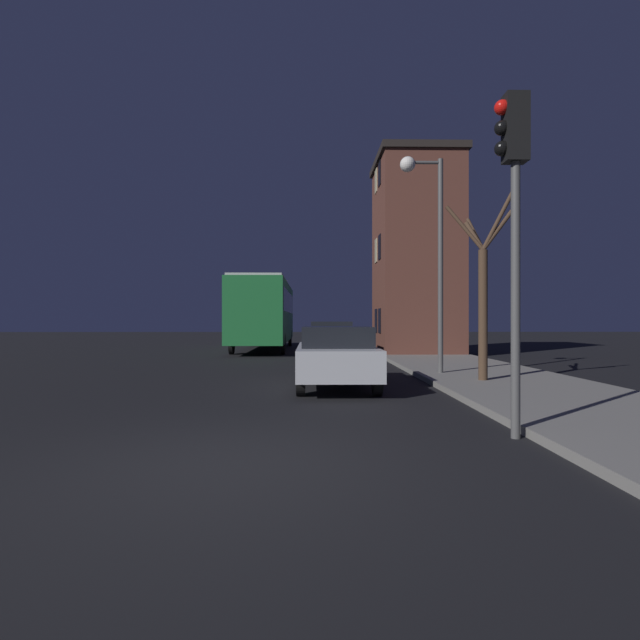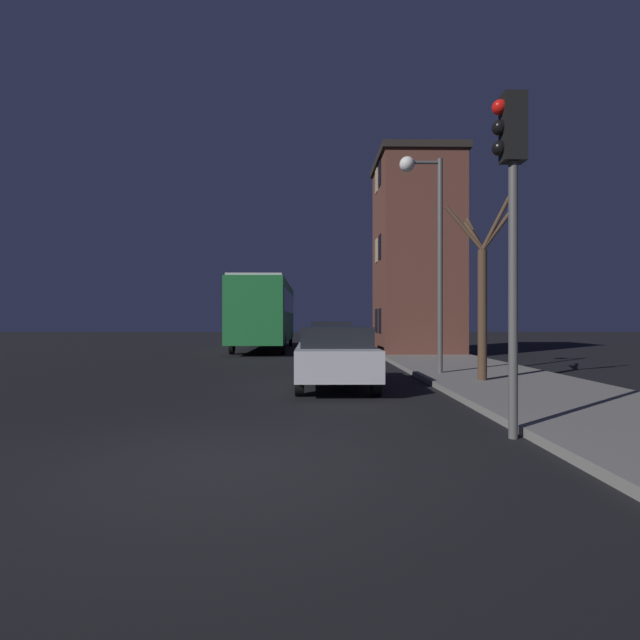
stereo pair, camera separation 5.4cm
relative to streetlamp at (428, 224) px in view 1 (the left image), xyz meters
The scene contains 8 objects.
ground_plane 10.00m from the streetlamp, 116.51° to the right, with size 120.00×120.00×0.00m, color black.
brick_building 9.33m from the streetlamp, 80.01° to the left, with size 3.71×4.64×8.85m.
streetlamp is the anchor object (origin of this frame).
traffic_light 7.08m from the streetlamp, 94.14° to the right, with size 0.43×0.24×4.54m.
bare_tree 2.64m from the streetlamp, 59.56° to the right, with size 1.64×1.41×4.67m.
bus 14.15m from the streetlamp, 113.65° to the left, with size 2.54×11.18×3.56m.
car_near_lane 4.75m from the streetlamp, 142.43° to the right, with size 1.75×4.10×1.41m.
car_mid_lane 8.39m from the streetlamp, 107.86° to the left, with size 1.87×3.84×1.50m.
Camera 1 is at (0.88, -5.38, 1.56)m, focal length 28.00 mm.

